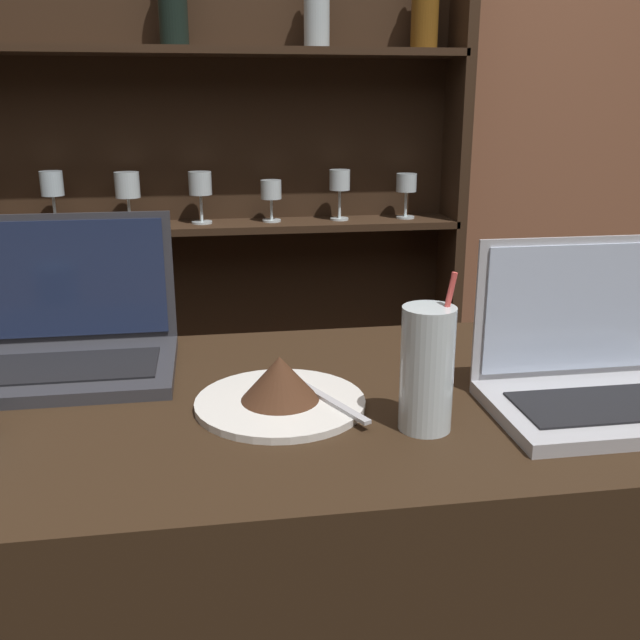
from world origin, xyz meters
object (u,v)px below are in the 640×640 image
at_px(laptop_near, 63,337).
at_px(water_glass, 427,369).
at_px(laptop_far, 609,369).
at_px(cake_plate, 280,389).

xyz_separation_m(laptop_near, water_glass, (0.48, -0.29, 0.03)).
distance_m(laptop_far, water_glass, 0.27).
bearing_deg(water_glass, laptop_far, 7.73).
distance_m(laptop_near, cake_plate, 0.37).
xyz_separation_m(laptop_near, cake_plate, (0.31, -0.20, -0.02)).
relative_size(laptop_near, laptop_far, 0.99).
relative_size(laptop_near, cake_plate, 1.46).
height_order(laptop_near, water_glass, laptop_near).
bearing_deg(laptop_far, cake_plate, 172.48).
bearing_deg(laptop_far, laptop_near, 161.19).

